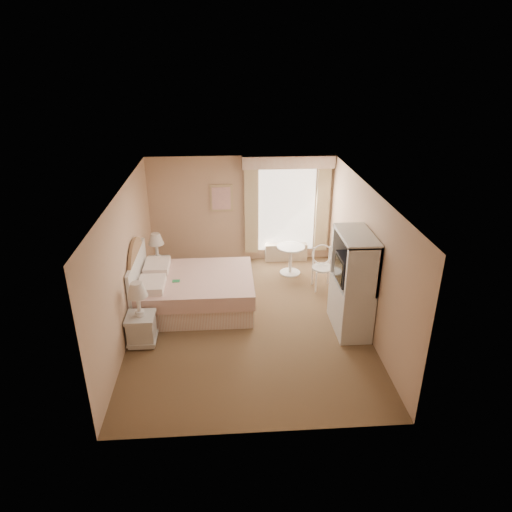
{
  "coord_description": "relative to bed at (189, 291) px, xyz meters",
  "views": [
    {
      "loc": [
        -0.35,
        -7.26,
        4.6
      ],
      "look_at": [
        0.17,
        0.3,
        1.18
      ],
      "focal_mm": 32.0,
      "sensor_mm": 36.0,
      "label": 1
    }
  ],
  "objects": [
    {
      "name": "framed_art",
      "position": [
        0.66,
        2.16,
        1.18
      ],
      "size": [
        0.52,
        0.04,
        0.62
      ],
      "color": "tan",
      "rests_on": "room"
    },
    {
      "name": "armoire",
      "position": [
        2.93,
        -0.92,
        0.38
      ],
      "size": [
        0.55,
        1.1,
        1.83
      ],
      "color": "silver",
      "rests_on": "room"
    },
    {
      "name": "room",
      "position": [
        1.11,
        -0.55,
        0.88
      ],
      "size": [
        4.21,
        5.51,
        2.51
      ],
      "color": "brown",
      "rests_on": "ground"
    },
    {
      "name": "round_table",
      "position": [
        2.17,
        1.37,
        0.06
      ],
      "size": [
        0.62,
        0.62,
        0.66
      ],
      "color": "white",
      "rests_on": "room"
    },
    {
      "name": "window",
      "position": [
        2.16,
        2.1,
        0.97
      ],
      "size": [
        2.05,
        0.22,
        2.51
      ],
      "color": "white",
      "rests_on": "room"
    },
    {
      "name": "cafe_chair",
      "position": [
        2.74,
        0.69,
        0.16
      ],
      "size": [
        0.46,
        0.46,
        0.93
      ],
      "rotation": [
        0.0,
        0.0,
        0.03
      ],
      "color": "white",
      "rests_on": "room"
    },
    {
      "name": "nightstand_far",
      "position": [
        -0.73,
        1.16,
        0.04
      ],
      "size": [
        0.45,
        0.45,
        1.1
      ],
      "color": "silver",
      "rests_on": "room"
    },
    {
      "name": "nightstand_near",
      "position": [
        -0.73,
        -1.15,
        0.06
      ],
      "size": [
        0.48,
        0.48,
        1.15
      ],
      "color": "silver",
      "rests_on": "room"
    },
    {
      "name": "bed",
      "position": [
        0.0,
        0.0,
        0.0
      ],
      "size": [
        2.24,
        1.77,
        1.56
      ],
      "color": "tan",
      "rests_on": "room"
    }
  ]
}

